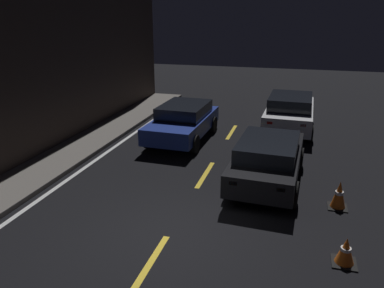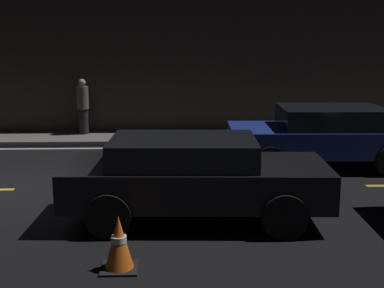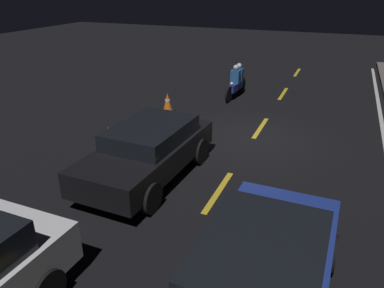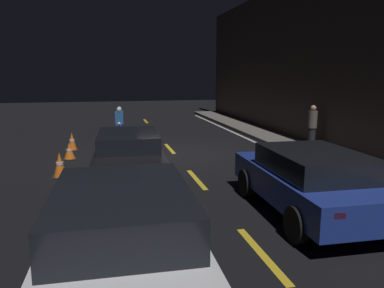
# 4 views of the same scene
# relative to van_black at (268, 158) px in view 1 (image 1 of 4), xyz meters

# --- Properties ---
(ground_plane) EXTENTS (56.00, 56.00, 0.00)m
(ground_plane) POSITION_rel_van_black_xyz_m (-3.45, 1.84, -0.75)
(ground_plane) COLOR black
(lane_dash_c) EXTENTS (2.00, 0.14, 0.01)m
(lane_dash_c) POSITION_rel_van_black_xyz_m (-4.45, 1.84, -0.75)
(lane_dash_c) COLOR gold
(lane_dash_c) RESTS_ON ground
(lane_dash_d) EXTENTS (2.00, 0.14, 0.01)m
(lane_dash_d) POSITION_rel_van_black_xyz_m (0.05, 1.84, -0.75)
(lane_dash_d) COLOR gold
(lane_dash_d) RESTS_ON ground
(lane_dash_e) EXTENTS (2.00, 0.14, 0.01)m
(lane_dash_e) POSITION_rel_van_black_xyz_m (4.55, 1.84, -0.75)
(lane_dash_e) COLOR gold
(lane_dash_e) RESTS_ON ground
(lane_solid_kerb) EXTENTS (25.20, 0.14, 0.01)m
(lane_solid_kerb) POSITION_rel_van_black_xyz_m (-3.45, 5.67, -0.75)
(lane_solid_kerb) COLOR silver
(lane_solid_kerb) RESTS_ON ground
(van_black) EXTENTS (4.27, 2.01, 1.36)m
(van_black) POSITION_rel_van_black_xyz_m (0.00, 0.00, 0.00)
(van_black) COLOR black
(van_black) RESTS_ON ground
(sedan_blue) EXTENTS (4.19, 2.04, 1.38)m
(sedan_blue) POSITION_rel_van_black_xyz_m (3.11, 3.49, -0.00)
(sedan_blue) COLOR navy
(sedan_blue) RESTS_ON ground
(sedan_white) EXTENTS (4.38, 2.05, 1.51)m
(sedan_white) POSITION_rel_van_black_xyz_m (5.50, -0.40, 0.05)
(sedan_white) COLOR silver
(sedan_white) RESTS_ON ground
(traffic_cone_mid) EXTENTS (0.48, 0.48, 0.57)m
(traffic_cone_mid) POSITION_rel_van_black_xyz_m (-3.37, -1.82, -0.47)
(traffic_cone_mid) COLOR black
(traffic_cone_mid) RESTS_ON ground
(traffic_cone_far) EXTENTS (0.48, 0.48, 0.72)m
(traffic_cone_far) POSITION_rel_van_black_xyz_m (-1.03, -1.87, -0.40)
(traffic_cone_far) COLOR black
(traffic_cone_far) RESTS_ON ground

